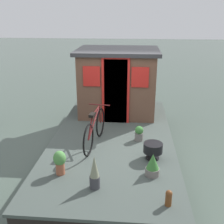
% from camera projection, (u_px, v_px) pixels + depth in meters
% --- Properties ---
extents(ground_plane, '(60.00, 60.00, 0.00)m').
position_uv_depth(ground_plane, '(113.00, 155.00, 6.79)').
color(ground_plane, '#47564C').
extents(houseboat_deck, '(5.66, 2.82, 0.51)m').
position_uv_depth(houseboat_deck, '(113.00, 146.00, 6.71)').
color(houseboat_deck, '#424C47').
rests_on(houseboat_deck, ground_plane).
extents(houseboat_cabin, '(1.81, 2.27, 1.84)m').
position_uv_depth(houseboat_cabin, '(118.00, 81.00, 7.90)').
color(houseboat_cabin, brown).
rests_on(houseboat_cabin, houseboat_deck).
extents(bicycle, '(1.65, 0.50, 0.82)m').
position_uv_depth(bicycle, '(95.00, 129.00, 6.10)').
color(bicycle, black).
rests_on(bicycle, houseboat_deck).
extents(potted_plant_lavender, '(0.23, 0.23, 0.47)m').
position_uv_depth(potted_plant_lavender, '(60.00, 161.00, 5.02)').
color(potted_plant_lavender, '#935138').
rests_on(potted_plant_lavender, houseboat_deck).
extents(potted_plant_mint, '(0.18, 0.18, 0.60)m').
position_uv_depth(potted_plant_mint, '(95.00, 173.00, 4.61)').
color(potted_plant_mint, '#38383D').
rests_on(potted_plant_mint, houseboat_deck).
extents(potted_plant_thyme, '(0.26, 0.26, 0.43)m').
position_uv_depth(potted_plant_thyme, '(153.00, 165.00, 5.00)').
color(potted_plant_thyme, slate).
rests_on(potted_plant_thyme, houseboat_deck).
extents(potted_plant_fern, '(0.19, 0.19, 0.35)m').
position_uv_depth(potted_plant_fern, '(139.00, 133.00, 6.37)').
color(potted_plant_fern, slate).
rests_on(potted_plant_fern, houseboat_deck).
extents(charcoal_grill, '(0.39, 0.39, 0.34)m').
position_uv_depth(charcoal_grill, '(153.00, 148.00, 5.56)').
color(charcoal_grill, black).
rests_on(charcoal_grill, houseboat_deck).
extents(mooring_bollard, '(0.11, 0.11, 0.27)m').
position_uv_depth(mooring_bollard, '(169.00, 197.00, 4.23)').
color(mooring_bollard, brown).
rests_on(mooring_bollard, houseboat_deck).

